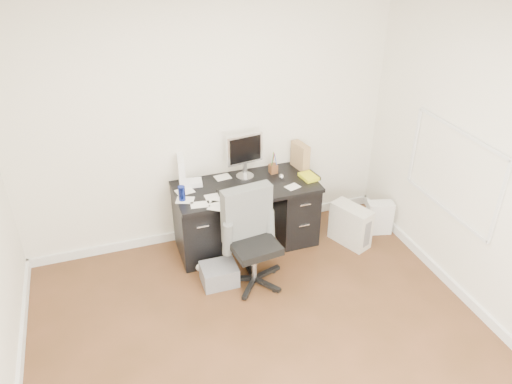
% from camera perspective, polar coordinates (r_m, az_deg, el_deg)
% --- Properties ---
extents(ground, '(4.00, 4.00, 0.00)m').
position_cam_1_polar(ground, '(4.40, 2.02, -18.75)').
color(ground, '#442C15').
rests_on(ground, ground).
extents(room_shell, '(4.02, 4.02, 2.71)m').
position_cam_1_polar(room_shell, '(3.36, 2.87, 0.62)').
color(room_shell, silver).
rests_on(room_shell, ground).
extents(desk, '(1.50, 0.70, 0.75)m').
position_cam_1_polar(desk, '(5.40, -1.13, -2.44)').
color(desk, black).
rests_on(desk, ground).
extents(loose_papers, '(1.10, 0.60, 0.00)m').
position_cam_1_polar(loose_papers, '(5.12, -3.11, 0.17)').
color(loose_papers, white).
rests_on(loose_papers, desk).
extents(lcd_monitor, '(0.43, 0.28, 0.51)m').
position_cam_1_polar(lcd_monitor, '(5.25, -1.31, 4.14)').
color(lcd_monitor, silver).
rests_on(lcd_monitor, desk).
extents(keyboard, '(0.41, 0.16, 0.02)m').
position_cam_1_polar(keyboard, '(5.11, -2.16, 0.24)').
color(keyboard, black).
rests_on(keyboard, desk).
extents(computer_mouse, '(0.06, 0.06, 0.06)m').
position_cam_1_polar(computer_mouse, '(5.32, 2.92, 1.76)').
color(computer_mouse, silver).
rests_on(computer_mouse, desk).
extents(travel_mug, '(0.09, 0.09, 0.15)m').
position_cam_1_polar(travel_mug, '(4.97, -8.47, -0.16)').
color(travel_mug, navy).
rests_on(travel_mug, desk).
extents(white_binder, '(0.16, 0.29, 0.32)m').
position_cam_1_polar(white_binder, '(5.22, -8.53, 2.43)').
color(white_binder, white).
rests_on(white_binder, desk).
extents(magazine_file, '(0.17, 0.27, 0.29)m').
position_cam_1_polar(magazine_file, '(5.52, 5.07, 4.14)').
color(magazine_file, '#9A794A').
rests_on(magazine_file, desk).
extents(pen_cup, '(0.11, 0.11, 0.24)m').
position_cam_1_polar(pen_cup, '(5.41, 1.99, 3.35)').
color(pen_cup, '#593319').
rests_on(pen_cup, desk).
extents(yellow_book, '(0.19, 0.23, 0.04)m').
position_cam_1_polar(yellow_book, '(5.37, 6.09, 1.77)').
color(yellow_book, '#CCCE16').
rests_on(yellow_book, desk).
extents(paper_remote, '(0.25, 0.21, 0.02)m').
position_cam_1_polar(paper_remote, '(4.96, -0.15, -0.75)').
color(paper_remote, white).
rests_on(paper_remote, desk).
extents(office_chair, '(0.63, 0.63, 1.01)m').
position_cam_1_polar(office_chair, '(4.80, -0.22, -5.60)').
color(office_chair, '#515351').
rests_on(office_chair, ground).
extents(pc_tower, '(0.37, 0.50, 0.46)m').
position_cam_1_polar(pc_tower, '(5.61, 10.75, -3.73)').
color(pc_tower, beige).
rests_on(pc_tower, ground).
extents(shopping_bag, '(0.33, 0.27, 0.39)m').
position_cam_1_polar(shopping_bag, '(5.87, 13.90, -2.84)').
color(shopping_bag, silver).
rests_on(shopping_bag, ground).
extents(wicker_basket, '(0.41, 0.41, 0.37)m').
position_cam_1_polar(wicker_basket, '(5.51, -6.03, -4.54)').
color(wicker_basket, '#472815').
rests_on(wicker_basket, ground).
extents(desk_printer, '(0.35, 0.29, 0.21)m').
position_cam_1_polar(desk_printer, '(5.05, -4.22, -9.36)').
color(desk_printer, slate).
rests_on(desk_printer, ground).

